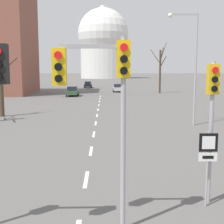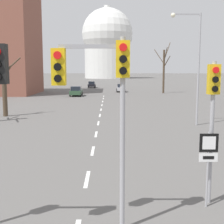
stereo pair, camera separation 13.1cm
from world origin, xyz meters
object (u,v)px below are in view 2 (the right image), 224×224
object	(u,v)px
traffic_signal_centre_tall	(101,86)
sedan_near_right	(92,84)
route_sign_post	(208,156)
traffic_signal_near_right	(213,105)
sedan_near_left	(121,88)
street_lamp_right	(194,58)
sedan_mid_centre	(76,91)

from	to	relation	value
traffic_signal_centre_tall	sedan_near_right	world-z (taller)	traffic_signal_centre_tall
traffic_signal_centre_tall	route_sign_post	distance (m)	4.36
traffic_signal_near_right	sedan_near_left	size ratio (longest dim) A/B	1.24
route_sign_post	sedan_near_left	bearing A→B (deg)	90.85
traffic_signal_centre_tall	street_lamp_right	size ratio (longest dim) A/B	0.60
route_sign_post	traffic_signal_near_right	bearing A→B (deg)	61.40
route_sign_post	sedan_mid_centre	distance (m)	44.39
sedan_mid_centre	sedan_near_left	bearing A→B (deg)	50.80
route_sign_post	sedan_near_right	bearing A→B (deg)	96.28
traffic_signal_centre_tall	sedan_near_right	bearing A→B (deg)	93.38
traffic_signal_near_right	sedan_mid_centre	xyz separation A→B (m)	(-8.99, 43.18, -2.47)
sedan_near_right	sedan_mid_centre	xyz separation A→B (m)	(-1.32, -24.59, 0.01)
sedan_near_left	sedan_near_right	bearing A→B (deg)	114.43
street_lamp_right	sedan_near_right	size ratio (longest dim) A/B	1.96
street_lamp_right	sedan_near_left	size ratio (longest dim) A/B	2.32
traffic_signal_near_right	route_sign_post	xyz separation A→B (m)	(-0.18, -0.32, -1.61)
route_sign_post	sedan_near_right	size ratio (longest dim) A/B	0.56
sedan_near_left	sedan_mid_centre	xyz separation A→B (m)	(-8.02, -9.83, 0.01)
route_sign_post	sedan_mid_centre	size ratio (longest dim) A/B	0.57
traffic_signal_near_right	street_lamp_right	bearing A→B (deg)	77.40
street_lamp_right	sedan_near_right	distance (m)	54.25
traffic_signal_near_right	traffic_signal_centre_tall	size ratio (longest dim) A/B	0.89
traffic_signal_near_right	sedan_near_right	distance (m)	68.24
sedan_near_left	sedan_mid_centre	distance (m)	12.69
traffic_signal_near_right	sedan_near_left	bearing A→B (deg)	91.05
sedan_near_right	sedan_mid_centre	bearing A→B (deg)	-93.06
traffic_signal_centre_tall	route_sign_post	xyz separation A→B (m)	(3.40, 1.43, -2.32)
route_sign_post	traffic_signal_centre_tall	bearing A→B (deg)	-157.24
sedan_near_right	sedan_mid_centre	size ratio (longest dim) A/B	1.03
traffic_signal_near_right	route_sign_post	size ratio (longest dim) A/B	1.90
sedan_near_left	sedan_mid_centre	bearing A→B (deg)	-129.20
traffic_signal_near_right	street_lamp_right	world-z (taller)	street_lamp_right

